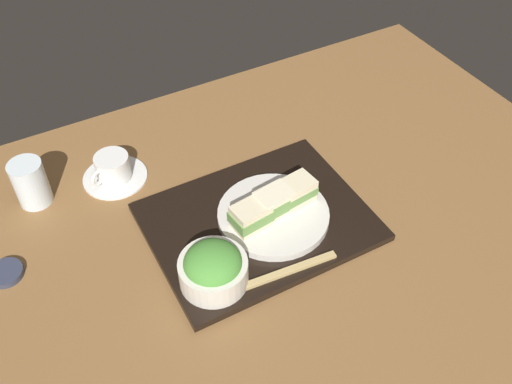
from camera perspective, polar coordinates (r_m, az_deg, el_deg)
name	(u,v)px	position (r cm, az deg, el deg)	size (l,w,h in cm)	color
ground_plane	(279,225)	(115.44, 2.29, -3.34)	(140.00, 100.00, 3.00)	brown
serving_tray	(258,222)	(112.95, 0.23, -2.98)	(42.14, 32.35, 1.54)	black
sandwich_plate	(274,215)	(112.00, 1.77, -2.35)	(21.88, 21.88, 1.62)	silver
sandwich_near	(251,216)	(107.24, -0.51, -2.44)	(7.95, 6.15, 5.13)	beige
sandwich_middle	(274,203)	(109.42, 1.81, -1.11)	(7.67, 5.91, 5.42)	#EFE5C1
sandwich_far	(296,191)	(112.01, 4.02, 0.08)	(7.63, 5.92, 5.22)	beige
salad_bowl	(213,268)	(100.57, -4.29, -7.54)	(12.29, 12.29, 7.86)	silver
chopsticks_pair	(290,270)	(104.25, 3.39, -7.78)	(18.49, 2.94, 0.70)	tan
coffee_cup	(113,170)	(124.69, -14.02, 2.16)	(13.66, 13.66, 5.88)	white
drinking_glass	(31,183)	(123.08, -21.51, 0.85)	(6.74, 6.74, 9.93)	silver
small_sauce_dish	(6,273)	(114.78, -23.64, -7.39)	(6.38, 6.38, 1.22)	#33384C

